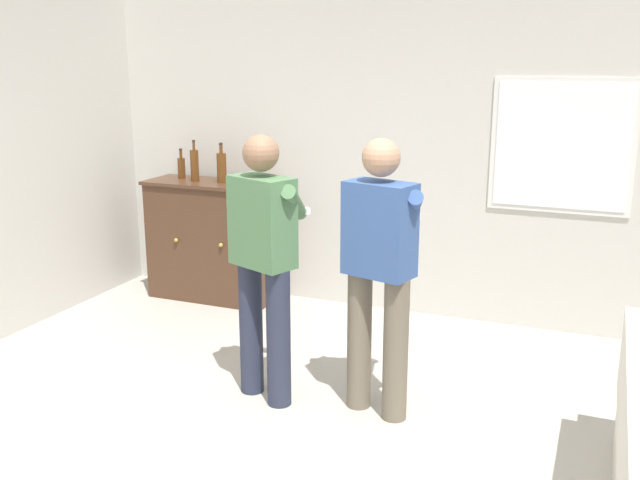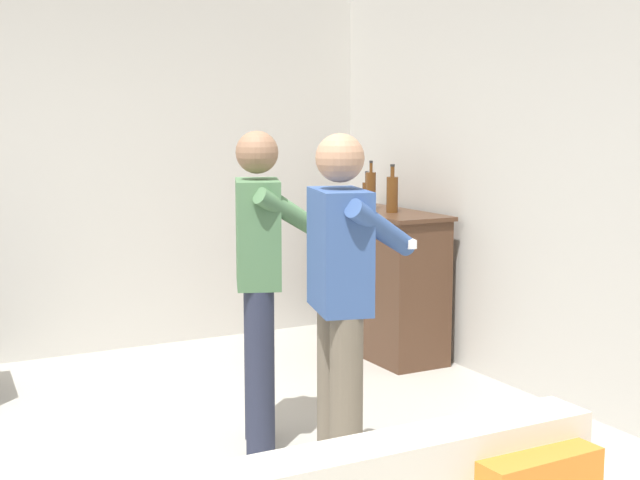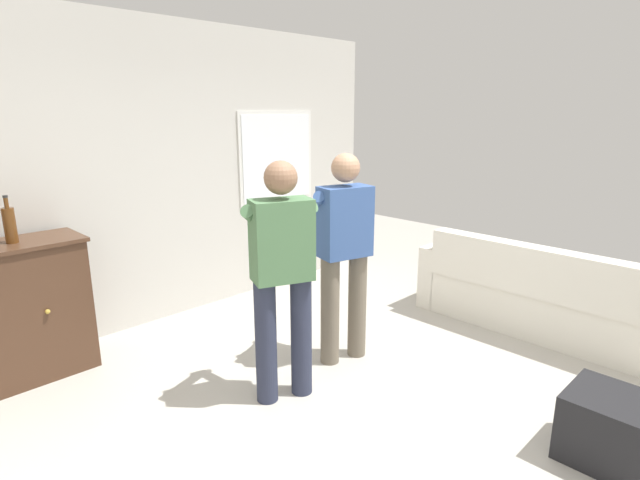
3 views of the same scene
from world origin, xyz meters
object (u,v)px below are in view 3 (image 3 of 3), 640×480
object	(u,v)px
couch	(537,299)
bottle_wine_green	(10,224)
person_standing_left	(282,271)
ottoman	(608,428)
person_standing_right	(344,248)
sideboard_cabinet	(5,316)

from	to	relation	value
couch	bottle_wine_green	distance (m)	4.34
person_standing_left	ottoman	bearing A→B (deg)	-64.24
person_standing_right	ottoman	bearing A→B (deg)	-84.73
bottle_wine_green	person_standing_left	xyz separation A→B (m)	(1.19, -1.58, -0.26)
sideboard_cabinet	ottoman	world-z (taller)	sideboard_cabinet
person_standing_left	person_standing_right	size ratio (longest dim) A/B	1.00
ottoman	person_standing_right	xyz separation A→B (m)	(-0.18, 1.93, 0.74)
ottoman	person_standing_right	bearing A→B (deg)	95.27
couch	sideboard_cabinet	xyz separation A→B (m)	(-3.62, 2.43, 0.20)
couch	bottle_wine_green	size ratio (longest dim) A/B	6.54
ottoman	person_standing_left	world-z (taller)	person_standing_left
sideboard_cabinet	bottle_wine_green	size ratio (longest dim) A/B	3.35
bottle_wine_green	ottoman	size ratio (longest dim) A/B	0.75
bottle_wine_green	ottoman	distance (m)	4.13
couch	ottoman	xyz separation A→B (m)	(-1.41, -1.00, -0.13)
sideboard_cabinet	person_standing_left	size ratio (longest dim) A/B	0.69
bottle_wine_green	person_standing_right	bearing A→B (deg)	-38.02
person_standing_right	person_standing_left	bearing A→B (deg)	-173.24
ottoman	person_standing_left	xyz separation A→B (m)	(-0.89, 1.85, 0.74)
person_standing_left	person_standing_right	bearing A→B (deg)	6.76
ottoman	couch	bearing A→B (deg)	35.29
sideboard_cabinet	ottoman	distance (m)	4.09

